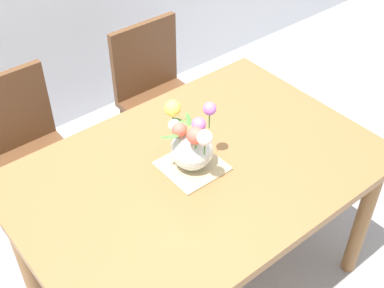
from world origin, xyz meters
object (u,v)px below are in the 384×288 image
(chair_left, at_px, (25,150))
(chair_right, at_px, (158,91))
(dining_table, at_px, (197,185))
(flower_vase, at_px, (192,143))

(chair_left, relative_size, chair_right, 1.00)
(dining_table, distance_m, flower_vase, 0.22)
(dining_table, xyz_separation_m, chair_right, (0.40, 0.84, -0.16))
(flower_vase, bearing_deg, chair_left, 114.99)
(dining_table, xyz_separation_m, chair_left, (-0.40, 0.84, -0.16))
(chair_left, bearing_deg, dining_table, 115.61)
(chair_left, height_order, chair_right, same)
(chair_left, distance_m, flower_vase, 0.99)
(chair_right, height_order, flower_vase, flower_vase)
(dining_table, xyz_separation_m, flower_vase, (-0.02, 0.01, 0.22))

